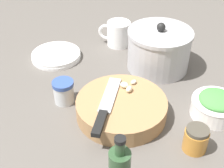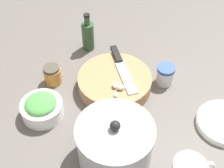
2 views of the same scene
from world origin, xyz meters
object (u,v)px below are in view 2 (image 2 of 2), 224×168
(chef_knife, at_px, (121,66))
(honey_jar, at_px, (53,75))
(garlic_cloves, at_px, (118,88))
(spice_jar, at_px, (165,75))
(oil_bottle, at_px, (88,35))
(stock_pot, at_px, (115,144))
(plate_stack, at_px, (224,123))
(herb_bowl, at_px, (42,108))
(cutting_board, at_px, (115,82))

(chef_knife, bearing_deg, honey_jar, -10.31)
(garlic_cloves, xyz_separation_m, spice_jar, (-0.11, -0.15, -0.02))
(oil_bottle, relative_size, stock_pot, 0.73)
(garlic_cloves, xyz_separation_m, plate_stack, (-0.34, -0.06, -0.05))
(garlic_cloves, distance_m, herb_bowl, 0.24)
(plate_stack, height_order, stock_pot, stock_pot)
(cutting_board, height_order, spice_jar, spice_jar)
(cutting_board, height_order, honey_jar, honey_jar)
(cutting_board, xyz_separation_m, honey_jar, (0.20, 0.07, 0.01))
(cutting_board, xyz_separation_m, chef_knife, (0.00, -0.05, 0.03))
(herb_bowl, bearing_deg, chef_knife, -118.89)
(chef_knife, relative_size, stock_pot, 0.93)
(cutting_board, bearing_deg, oil_bottle, -37.70)
(plate_stack, bearing_deg, oil_bottle, -13.41)
(spice_jar, distance_m, oil_bottle, 0.33)
(plate_stack, bearing_deg, garlic_cloves, 9.74)
(cutting_board, distance_m, herb_bowl, 0.26)
(honey_jar, distance_m, oil_bottle, 0.22)
(herb_bowl, bearing_deg, oil_bottle, -83.88)
(herb_bowl, height_order, plate_stack, herb_bowl)
(herb_bowl, distance_m, spice_jar, 0.42)
(chef_knife, height_order, stock_pot, stock_pot)
(garlic_cloves, bearing_deg, honey_jar, 6.15)
(cutting_board, relative_size, honey_jar, 3.73)
(spice_jar, xyz_separation_m, honey_jar, (0.34, 0.17, -0.00))
(honey_jar, xyz_separation_m, stock_pot, (-0.32, 0.17, 0.04))
(garlic_cloves, distance_m, stock_pot, 0.21)
(plate_stack, bearing_deg, herb_bowl, 22.94)
(chef_knife, height_order, garlic_cloves, garlic_cloves)
(chef_knife, xyz_separation_m, oil_bottle, (0.18, -0.09, 0.01))
(cutting_board, height_order, oil_bottle, oil_bottle)
(garlic_cloves, distance_m, spice_jar, 0.18)
(garlic_cloves, height_order, oil_bottle, oil_bottle)
(chef_knife, relative_size, garlic_cloves, 3.38)
(oil_bottle, bearing_deg, honey_jar, 85.63)
(oil_bottle, bearing_deg, herb_bowl, 96.12)
(plate_stack, bearing_deg, chef_knife, -6.70)
(herb_bowl, height_order, oil_bottle, oil_bottle)
(spice_jar, distance_m, honey_jar, 0.39)
(garlic_cloves, relative_size, stock_pot, 0.27)
(honey_jar, bearing_deg, cutting_board, -160.25)
(plate_stack, bearing_deg, spice_jar, -21.45)
(stock_pot, bearing_deg, garlic_cloves, -65.70)
(spice_jar, bearing_deg, herb_bowl, 46.86)
(garlic_cloves, relative_size, honey_jar, 0.86)
(stock_pot, bearing_deg, cutting_board, -63.13)
(chef_knife, height_order, oil_bottle, oil_bottle)
(chef_knife, height_order, spice_jar, spice_jar)
(cutting_board, relative_size, garlic_cloves, 4.35)
(oil_bottle, height_order, stock_pot, stock_pot)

